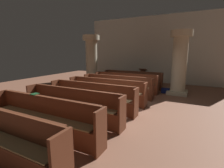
{
  "coord_description": "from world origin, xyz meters",
  "views": [
    {
      "loc": [
        2.5,
        -5.61,
        2.08
      ],
      "look_at": [
        -0.65,
        0.55,
        0.75
      ],
      "focal_mm": 26.46,
      "sensor_mm": 36.0,
      "label": 1
    }
  ],
  "objects_px": {
    "pew_row_3": "(106,90)",
    "pillar_far_side": "(92,60)",
    "pew_row_0": "(132,79)",
    "pew_row_6": "(42,116)",
    "pillar_aisle_side": "(180,62)",
    "pew_row_1": "(125,82)",
    "pew_row_4": "(91,96)",
    "hymn_book": "(35,94)",
    "pew_row_2": "(117,85)",
    "lectern": "(143,78)",
    "pew_row_5": "(71,104)",
    "kneeler_box_navy": "(165,91)"
  },
  "relations": [
    {
      "from": "pew_row_3",
      "to": "pillar_far_side",
      "type": "relative_size",
      "value": 1.13
    },
    {
      "from": "pew_row_0",
      "to": "pew_row_6",
      "type": "xyz_separation_m",
      "value": [
        0.0,
        -6.53,
        0.0
      ]
    },
    {
      "from": "pillar_aisle_side",
      "to": "pillar_far_side",
      "type": "height_order",
      "value": "same"
    },
    {
      "from": "pew_row_0",
      "to": "pew_row_1",
      "type": "bearing_deg",
      "value": -90.0
    },
    {
      "from": "pew_row_4",
      "to": "hymn_book",
      "type": "distance_m",
      "value": 2.09
    },
    {
      "from": "pew_row_2",
      "to": "pew_row_4",
      "type": "height_order",
      "value": "same"
    },
    {
      "from": "pew_row_6",
      "to": "pillar_far_side",
      "type": "height_order",
      "value": "pillar_far_side"
    },
    {
      "from": "lectern",
      "to": "pew_row_5",
      "type": "bearing_deg",
      "value": -93.23
    },
    {
      "from": "pew_row_1",
      "to": "pew_row_2",
      "type": "bearing_deg",
      "value": -90.0
    },
    {
      "from": "pew_row_3",
      "to": "hymn_book",
      "type": "xyz_separation_m",
      "value": [
        -0.47,
        -3.07,
        0.46
      ]
    },
    {
      "from": "pew_row_1",
      "to": "hymn_book",
      "type": "distance_m",
      "value": 5.29
    },
    {
      "from": "pew_row_3",
      "to": "hymn_book",
      "type": "bearing_deg",
      "value": -98.68
    },
    {
      "from": "pew_row_4",
      "to": "pew_row_5",
      "type": "distance_m",
      "value": 1.09
    },
    {
      "from": "hymn_book",
      "to": "kneeler_box_navy",
      "type": "bearing_deg",
      "value": 66.72
    },
    {
      "from": "pew_row_2",
      "to": "pew_row_1",
      "type": "bearing_deg",
      "value": 90.0
    },
    {
      "from": "pew_row_3",
      "to": "pew_row_4",
      "type": "bearing_deg",
      "value": -90.0
    },
    {
      "from": "pillar_far_side",
      "to": "kneeler_box_navy",
      "type": "relative_size",
      "value": 7.9
    },
    {
      "from": "pew_row_2",
      "to": "pew_row_4",
      "type": "bearing_deg",
      "value": -90.0
    },
    {
      "from": "pew_row_4",
      "to": "pew_row_1",
      "type": "bearing_deg",
      "value": 90.0
    },
    {
      "from": "pew_row_3",
      "to": "pew_row_4",
      "type": "relative_size",
      "value": 1.0
    },
    {
      "from": "pillar_aisle_side",
      "to": "lectern",
      "type": "relative_size",
      "value": 2.87
    },
    {
      "from": "pew_row_2",
      "to": "hymn_book",
      "type": "relative_size",
      "value": 17.89
    },
    {
      "from": "pew_row_2",
      "to": "kneeler_box_navy",
      "type": "relative_size",
      "value": 8.89
    },
    {
      "from": "lectern",
      "to": "pew_row_1",
      "type": "bearing_deg",
      "value": -100.13
    },
    {
      "from": "pew_row_6",
      "to": "lectern",
      "type": "distance_m",
      "value": 7.47
    },
    {
      "from": "kneeler_box_navy",
      "to": "pew_row_4",
      "type": "bearing_deg",
      "value": -117.97
    },
    {
      "from": "pew_row_0",
      "to": "lectern",
      "type": "bearing_deg",
      "value": 68.76
    },
    {
      "from": "pew_row_0",
      "to": "pew_row_5",
      "type": "distance_m",
      "value": 5.44
    },
    {
      "from": "pew_row_2",
      "to": "pillar_aisle_side",
      "type": "relative_size",
      "value": 1.13
    },
    {
      "from": "pew_row_1",
      "to": "pew_row_5",
      "type": "height_order",
      "value": "same"
    },
    {
      "from": "pew_row_5",
      "to": "pew_row_4",
      "type": "bearing_deg",
      "value": 90.0
    },
    {
      "from": "pillar_aisle_side",
      "to": "kneeler_box_navy",
      "type": "bearing_deg",
      "value": -173.75
    },
    {
      "from": "pew_row_3",
      "to": "pillar_far_side",
      "type": "distance_m",
      "value": 3.91
    },
    {
      "from": "pew_row_0",
      "to": "pillar_aisle_side",
      "type": "bearing_deg",
      "value": -10.44
    },
    {
      "from": "pew_row_0",
      "to": "pew_row_1",
      "type": "height_order",
      "value": "same"
    },
    {
      "from": "pew_row_3",
      "to": "pew_row_4",
      "type": "xyz_separation_m",
      "value": [
        0.0,
        -1.09,
        0.0
      ]
    },
    {
      "from": "hymn_book",
      "to": "pillar_aisle_side",
      "type": "bearing_deg",
      "value": 62.43
    },
    {
      "from": "pew_row_1",
      "to": "kneeler_box_navy",
      "type": "bearing_deg",
      "value": 15.16
    },
    {
      "from": "pew_row_0",
      "to": "hymn_book",
      "type": "relative_size",
      "value": 17.89
    },
    {
      "from": "pew_row_2",
      "to": "lectern",
      "type": "bearing_deg",
      "value": 83.39
    },
    {
      "from": "hymn_book",
      "to": "kneeler_box_navy",
      "type": "xyz_separation_m",
      "value": [
        2.5,
        5.8,
        -0.86
      ]
    },
    {
      "from": "pew_row_2",
      "to": "pew_row_5",
      "type": "height_order",
      "value": "same"
    },
    {
      "from": "pillar_aisle_side",
      "to": "pew_row_1",
      "type": "bearing_deg",
      "value": -166.74
    },
    {
      "from": "pew_row_2",
      "to": "pew_row_5",
      "type": "relative_size",
      "value": 1.0
    },
    {
      "from": "pew_row_0",
      "to": "pew_row_4",
      "type": "xyz_separation_m",
      "value": [
        0.0,
        -4.35,
        0.0
      ]
    },
    {
      "from": "pew_row_1",
      "to": "pillar_aisle_side",
      "type": "xyz_separation_m",
      "value": [
        2.59,
        0.61,
        1.11
      ]
    },
    {
      "from": "pew_row_0",
      "to": "pew_row_5",
      "type": "height_order",
      "value": "same"
    },
    {
      "from": "pew_row_2",
      "to": "kneeler_box_navy",
      "type": "height_order",
      "value": "pew_row_2"
    },
    {
      "from": "pew_row_4",
      "to": "pew_row_5",
      "type": "relative_size",
      "value": 1.0
    },
    {
      "from": "lectern",
      "to": "kneeler_box_navy",
      "type": "height_order",
      "value": "lectern"
    }
  ]
}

